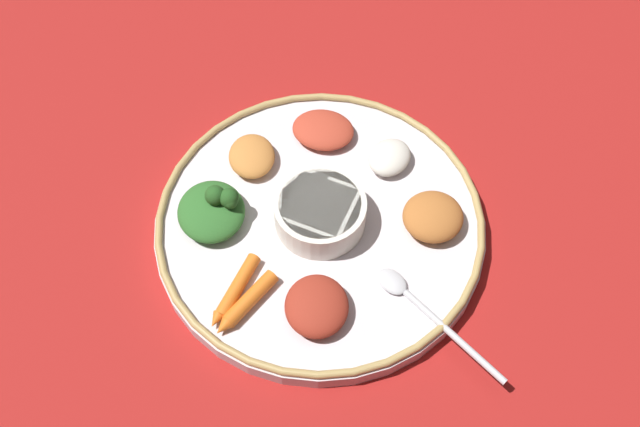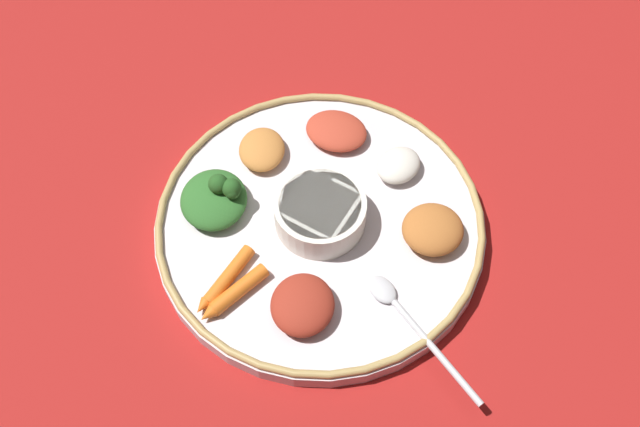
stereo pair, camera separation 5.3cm
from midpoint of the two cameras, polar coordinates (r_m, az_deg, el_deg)
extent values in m
plane|color=maroon|center=(0.79, 1.91, -1.45)|extent=(2.40, 2.40, 0.00)
cylinder|color=silver|center=(0.78, 1.93, -1.07)|extent=(0.36, 0.36, 0.02)
torus|color=tan|center=(0.77, 1.96, -0.58)|extent=(0.35, 0.35, 0.01)
cylinder|color=silver|center=(0.76, 1.99, 0.00)|extent=(0.10, 0.10, 0.04)
cylinder|color=brown|center=(0.75, 2.02, 0.61)|extent=(0.09, 0.09, 0.01)
ellipsoid|color=silver|center=(0.73, 6.88, -6.20)|extent=(0.02, 0.03, 0.01)
cylinder|color=silver|center=(0.72, 11.06, -10.94)|extent=(0.01, 0.13, 0.01)
ellipsoid|color=#2D6628|center=(0.78, -6.49, 0.99)|extent=(0.10, 0.10, 0.03)
sphere|color=#23511E|center=(0.76, -6.09, 2.22)|extent=(0.02, 0.02, 0.02)
sphere|color=#23511E|center=(0.76, -5.05, 1.91)|extent=(0.02, 0.02, 0.02)
sphere|color=#23511E|center=(0.76, -4.99, 1.63)|extent=(0.02, 0.02, 0.02)
cylinder|color=orange|center=(0.74, -5.28, -4.90)|extent=(0.07, 0.04, 0.01)
cone|color=orange|center=(0.72, -7.28, -7.46)|extent=(0.02, 0.02, 0.01)
cylinder|color=orange|center=(0.73, -4.34, -6.14)|extent=(0.07, 0.02, 0.02)
cone|color=orange|center=(0.72, -6.84, -8.11)|extent=(0.02, 0.02, 0.01)
ellipsoid|color=#B73D28|center=(0.83, 3.13, 6.45)|extent=(0.09, 0.09, 0.02)
ellipsoid|color=maroon|center=(0.71, 0.74, -7.37)|extent=(0.09, 0.09, 0.03)
ellipsoid|color=#B2662D|center=(0.76, 10.87, -1.36)|extent=(0.08, 0.08, 0.03)
ellipsoid|color=silver|center=(0.81, 8.19, 3.59)|extent=(0.06, 0.05, 0.02)
ellipsoid|color=#C67A38|center=(0.81, -2.64, 5.06)|extent=(0.08, 0.08, 0.02)
camera|label=1|loc=(0.03, -88.01, 3.20)|focal=40.46mm
camera|label=2|loc=(0.03, 91.99, -3.20)|focal=40.46mm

